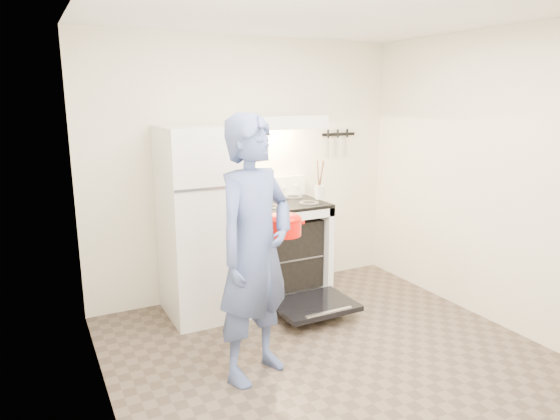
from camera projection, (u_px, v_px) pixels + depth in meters
The scene contains 15 objects.
floor at pixel (349, 371), 3.62m from camera, with size 3.60×3.60×0.00m, color brown.
back_wall at pixel (248, 169), 4.90m from camera, with size 3.20×0.02×2.50m, color beige.
refrigerator at pixel (204, 222), 4.43m from camera, with size 0.70×0.70×1.70m, color white.
stove_body at pixel (283, 251), 4.90m from camera, with size 0.76×0.65×0.92m, color white.
cooktop at pixel (283, 204), 4.79m from camera, with size 0.76×0.65×0.03m, color black.
backsplash at pixel (270, 187), 5.01m from camera, with size 0.76×0.07×0.20m, color white.
oven_door at pixel (314, 305), 4.45m from camera, with size 0.70×0.54×0.04m, color black.
oven_rack at pixel (283, 253), 4.90m from camera, with size 0.60×0.52×0.01m, color slate.
range_hood at pixel (280, 122), 4.68m from camera, with size 0.76×0.50×0.12m, color white.
knife_strip at pixel (339, 134), 5.29m from camera, with size 0.40×0.02×0.03m, color black.
pizza_stone at pixel (281, 250), 4.94m from camera, with size 0.30×0.30×0.02m, color #81654B.
tea_kettle at pixel (263, 187), 4.77m from camera, with size 0.24×0.20×0.30m, color silver, non-canonical shape.
utensil_jar at pixel (320, 192), 4.78m from camera, with size 0.09×0.09×0.13m, color silver.
person at pixel (255, 251), 3.39m from camera, with size 0.67×0.44×1.84m, color #354B74.
dutch_oven at pixel (283, 227), 3.78m from camera, with size 0.35×0.28×0.23m, color red, non-canonical shape.
Camera 1 is at (-1.93, -2.68, 1.95)m, focal length 32.00 mm.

